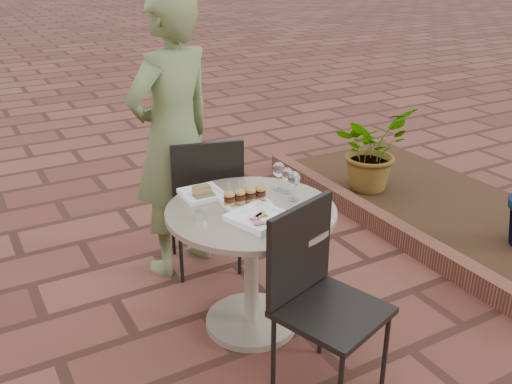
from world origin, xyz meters
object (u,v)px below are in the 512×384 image
plate_salmon (202,193)px  plate_sliders (245,199)px  chair_far (206,195)px  plate_tuna (259,217)px  chair_near (317,286)px  cafe_table (251,250)px  diner (173,137)px

plate_salmon → plate_sliders: size_ratio=0.88×
chair_far → plate_tuna: chair_far is taller
plate_tuna → chair_near: bearing=-79.8°
cafe_table → plate_sliders: bearing=93.5°
plate_salmon → plate_sliders: plate_sliders is taller
diner → plate_sliders: size_ratio=7.23×
chair_far → plate_salmon: chair_far is taller
cafe_table → plate_sliders: plate_sliders is taller
cafe_table → plate_tuna: size_ratio=2.74×
chair_far → plate_salmon: (-0.19, -0.37, 0.20)m
plate_sliders → chair_far: bearing=86.4°
chair_far → chair_near: 1.20m
chair_near → plate_sliders: (-0.05, 0.61, 0.22)m
diner → plate_sliders: diner is taller
plate_sliders → plate_tuna: (-0.03, -0.19, -0.02)m
diner → plate_tuna: 0.97m
plate_sliders → chair_near: bearing=-85.4°
diner → plate_salmon: size_ratio=8.23×
diner → plate_salmon: bearing=63.8°
cafe_table → diner: bearing=96.7°
plate_salmon → plate_sliders: 0.27m
cafe_table → plate_salmon: bearing=119.1°
chair_near → diner: 1.42m
chair_far → diner: (-0.13, 0.17, 0.35)m
plate_sliders → cafe_table: bearing=-86.5°
plate_salmon → plate_sliders: bearing=-55.5°
diner → plate_salmon: diner is taller
chair_near → plate_salmon: (-0.20, 0.82, 0.20)m
cafe_table → plate_tuna: (-0.03, -0.14, 0.26)m
chair_far → plate_sliders: bearing=100.3°
plate_sliders → plate_tuna: bearing=-97.5°
chair_far → plate_sliders: (-0.04, -0.59, 0.22)m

